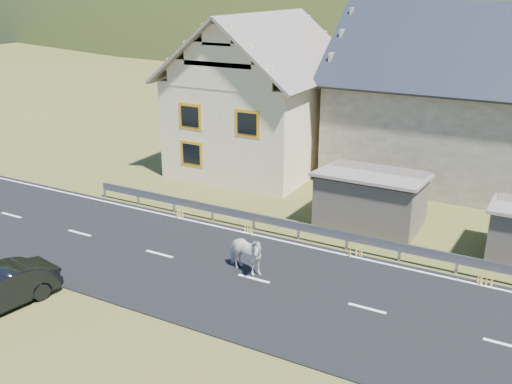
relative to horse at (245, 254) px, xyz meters
The scene contains 9 objects.
ground 4.57m from the horse, ahead, with size 160.00×160.00×0.00m, color #444C16.
road 4.56m from the horse, ahead, with size 60.00×7.00×0.04m, color black.
lane_markings 4.56m from the horse, ahead, with size 60.00×6.60×0.01m, color silver.
guardrail 5.65m from the horse, 37.24° to the left, with size 28.10×0.09×0.75m.
shed_left 6.73m from the horse, 68.18° to the left, with size 4.30×3.30×2.40m, color brown.
house_cream 13.45m from the horse, 115.15° to the left, with size 7.80×9.80×8.30m.
house_stone_a 15.63m from the horse, 76.65° to the left, with size 10.80×9.80×8.90m.
conifer_patch 120.91m from the horse, 114.71° to the left, with size 76.00×50.00×28.00m, color black.
horse is the anchor object (origin of this frame).
Camera 1 is at (4.22, -15.14, 9.49)m, focal length 40.00 mm.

